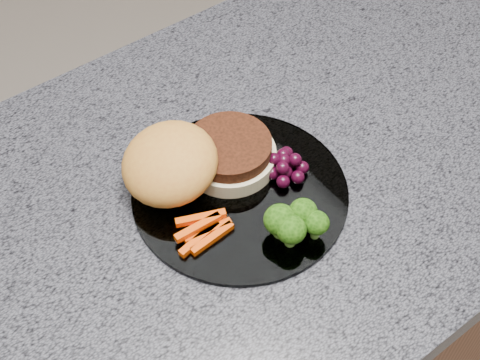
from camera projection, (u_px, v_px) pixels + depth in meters
name	position (u px, v px, depth m)	size (l,w,h in m)	color
countertop	(199.00, 211.00, 0.81)	(1.20, 0.60, 0.04)	#4D4E57
plate	(240.00, 192.00, 0.80)	(0.26, 0.26, 0.01)	white
burger	(192.00, 162.00, 0.79)	(0.20, 0.14, 0.06)	beige
carrot_sticks	(203.00, 230.00, 0.76)	(0.07, 0.05, 0.02)	#DC4203
broccoli	(294.00, 222.00, 0.74)	(0.06, 0.06, 0.04)	#588D33
grape_bunch	(286.00, 165.00, 0.81)	(0.05, 0.05, 0.03)	black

